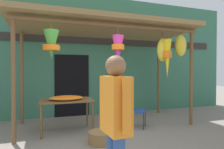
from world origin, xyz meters
TOP-DOWN VIEW (x-y plane):
  - ground_plane at (0.00, 0.00)m, footprint 30.00×30.00m
  - shop_facade at (-0.00, 2.54)m, footprint 11.47×0.29m
  - market_stall_canopy at (0.45, 0.98)m, footprint 4.90×2.14m
  - display_table at (-0.73, 0.74)m, footprint 1.24×0.74m
  - flower_heap_on_table at (-0.73, 0.66)m, footprint 0.80×0.56m
  - folding_chair at (1.00, 0.57)m, footprint 0.56×0.56m
  - wicker_basket_by_table at (-0.15, -0.24)m, footprint 0.52×0.52m
  - customer_foreground at (-0.52, -2.12)m, footprint 0.25×0.59m

SIDE VIEW (x-z plane):
  - ground_plane at x=0.00m, z-range 0.00..0.00m
  - wicker_basket_by_table at x=-0.15m, z-range 0.00..0.24m
  - folding_chair at x=1.00m, z-range 0.08..0.92m
  - display_table at x=-0.73m, z-range 0.31..1.10m
  - flower_heap_on_table at x=-0.73m, z-range 0.79..0.89m
  - customer_foreground at x=-0.52m, z-range 0.15..1.80m
  - shop_facade at x=0.00m, z-range 0.00..4.02m
  - market_stall_canopy at x=0.45m, z-range 1.09..3.89m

